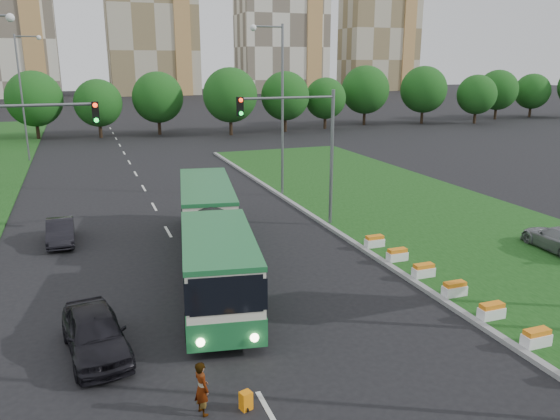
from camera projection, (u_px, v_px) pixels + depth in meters
name	position (u px, v px, depth m)	size (l,w,h in m)	color
ground	(292.00, 309.00, 21.72)	(360.00, 360.00, 0.00)	black
grass_median	(442.00, 222.00, 33.26)	(14.00, 60.00, 0.15)	#164112
median_kerb	(340.00, 234.00, 30.95)	(0.30, 60.00, 0.18)	gray
lane_markings	(150.00, 200.00, 38.83)	(0.20, 100.00, 0.01)	silver
flower_planters	(455.00, 289.00, 22.56)	(1.10, 13.70, 0.60)	white
traffic_mast_median	(306.00, 138.00, 30.95)	(5.76, 0.32, 8.00)	slate
traffic_mast_left	(10.00, 156.00, 25.01)	(5.76, 0.32, 8.00)	slate
street_lamps	(168.00, 132.00, 28.19)	(36.00, 60.00, 12.00)	slate
tree_line	(213.00, 100.00, 73.66)	(120.00, 8.00, 9.00)	#154B14
apartment_tower_ceast	(150.00, 5.00, 155.96)	(25.00, 15.00, 50.00)	#B9B195
apartment_tower_east	(281.00, 15.00, 169.65)	(27.00, 15.00, 47.00)	beige
midrise_east	(379.00, 29.00, 182.20)	(24.00, 14.00, 40.00)	#B9B195
articulated_bus	(208.00, 234.00, 25.58)	(2.66, 17.07, 2.81)	silver
car_left_near	(95.00, 333.00, 18.21)	(1.85, 4.60, 1.57)	black
car_left_far	(60.00, 232.00, 29.45)	(1.37, 3.94, 1.30)	black
car_median	(560.00, 239.00, 27.82)	(1.80, 4.43, 1.29)	gray
pedestrian	(202.00, 388.00, 15.09)	(0.58, 0.38, 1.60)	gray
shopping_trolley	(246.00, 401.00, 15.41)	(0.32, 0.34, 0.55)	orange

